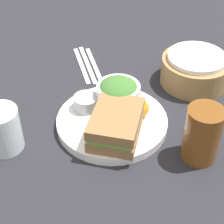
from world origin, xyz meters
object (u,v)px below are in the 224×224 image
object	(u,v)px
drink_glass	(202,134)
spoon	(94,63)
knife	(88,64)
sandwich	(114,124)
water_glass	(2,129)
fork	(82,65)
dressing_cup	(86,103)
salad_bowl	(118,93)
plate	(112,122)
bread_basket	(195,70)

from	to	relation	value
drink_glass	spoon	xyz separation A→B (m)	(-0.40, -0.18, -0.06)
spoon	knife	bearing A→B (deg)	90.00
sandwich	spoon	bearing A→B (deg)	-179.22
knife	water_glass	distance (m)	0.38
fork	knife	size ratio (longest dim) A/B	0.95
fork	knife	xyz separation A→B (m)	(-0.00, 0.02, 0.00)
drink_glass	water_glass	bearing A→B (deg)	-103.65
dressing_cup	knife	size ratio (longest dim) A/B	0.30
dressing_cup	water_glass	distance (m)	0.21
salad_bowl	drink_glass	xyz separation A→B (m)	(0.18, 0.14, 0.01)
plate	bread_basket	size ratio (longest dim) A/B	1.44
dressing_cup	plate	bearing A→B (deg)	48.07
sandwich	knife	xyz separation A→B (m)	(-0.33, -0.02, -0.05)
dressing_cup	sandwich	bearing A→B (deg)	26.32
drink_glass	knife	xyz separation A→B (m)	(-0.40, -0.19, -0.06)
water_glass	spoon	bearing A→B (deg)	141.73
plate	spoon	xyz separation A→B (m)	(-0.27, -0.01, -0.01)
fork	spoon	size ratio (longest dim) A/B	1.11
sandwich	knife	world-z (taller)	sandwich
sandwich	drink_glass	bearing A→B (deg)	66.31
dressing_cup	knife	distance (m)	0.23
dressing_cup	drink_glass	distance (m)	0.29
bread_basket	spoon	world-z (taller)	bread_basket
dressing_cup	water_glass	xyz separation A→B (m)	(0.08, -0.19, 0.01)
plate	salad_bowl	world-z (taller)	salad_bowl
fork	water_glass	distance (m)	0.36
spoon	plate	bearing A→B (deg)	176.22
spoon	dressing_cup	bearing A→B (deg)	162.74
sandwich	fork	distance (m)	0.33
drink_glass	spoon	world-z (taller)	drink_glass
salad_bowl	water_glass	world-z (taller)	water_glass
drink_glass	fork	bearing A→B (deg)	-152.04
drink_glass	bread_basket	xyz separation A→B (m)	(-0.27, 0.08, -0.02)
drink_glass	sandwich	bearing A→B (deg)	-113.69
knife	water_glass	bearing A→B (deg)	138.23
salad_bowl	water_glass	bearing A→B (deg)	-74.40
drink_glass	fork	xyz separation A→B (m)	(-0.40, -0.21, -0.06)
bread_basket	knife	xyz separation A→B (m)	(-0.13, -0.28, -0.04)
salad_bowl	bread_basket	size ratio (longest dim) A/B	0.58
sandwich	water_glass	size ratio (longest dim) A/B	1.71
bread_basket	spoon	bearing A→B (deg)	-117.84
bread_basket	water_glass	distance (m)	0.52
salad_bowl	spoon	size ratio (longest dim) A/B	0.61
sandwich	fork	bearing A→B (deg)	-172.90
salad_bowl	bread_basket	bearing A→B (deg)	111.88
plate	sandwich	size ratio (longest dim) A/B	1.52
salad_bowl	knife	bearing A→B (deg)	-167.60
sandwich	drink_glass	xyz separation A→B (m)	(0.08, 0.17, 0.01)
salad_bowl	knife	distance (m)	0.24
sandwich	fork	size ratio (longest dim) A/B	0.89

